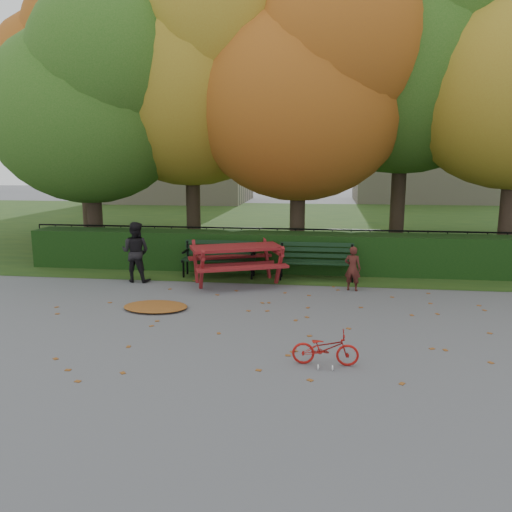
# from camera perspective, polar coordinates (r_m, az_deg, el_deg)

# --- Properties ---
(ground) EXTENTS (90.00, 90.00, 0.00)m
(ground) POSITION_cam_1_polar(r_m,az_deg,el_deg) (8.81, -0.70, -8.03)
(ground) COLOR slate
(ground) RESTS_ON ground
(grass_strip) EXTENTS (90.00, 90.00, 0.00)m
(grass_strip) POSITION_cam_1_polar(r_m,az_deg,el_deg) (22.46, 4.41, 3.60)
(grass_strip) COLOR #1F3D15
(grass_strip) RESTS_ON ground
(building_left) EXTENTS (10.00, 7.00, 15.00)m
(building_left) POSITION_cam_1_polar(r_m,az_deg,el_deg) (36.03, -9.47, 18.20)
(building_left) COLOR tan
(building_left) RESTS_ON ground
(building_right) EXTENTS (9.00, 6.00, 12.00)m
(building_right) POSITION_cam_1_polar(r_m,az_deg,el_deg) (37.01, 18.76, 15.25)
(building_right) COLOR tan
(building_right) RESTS_ON ground
(hedge) EXTENTS (13.00, 0.90, 1.00)m
(hedge) POSITION_cam_1_polar(r_m,az_deg,el_deg) (13.01, 2.12, 0.48)
(hedge) COLOR black
(hedge) RESTS_ON ground
(iron_fence) EXTENTS (14.00, 0.04, 1.02)m
(iron_fence) POSITION_cam_1_polar(r_m,az_deg,el_deg) (13.79, 2.44, 1.23)
(iron_fence) COLOR black
(iron_fence) RESTS_ON ground
(tree_a) EXTENTS (5.88, 5.60, 7.48)m
(tree_a) POSITION_cam_1_polar(r_m,az_deg,el_deg) (15.31, -17.95, 16.65)
(tree_a) COLOR black
(tree_a) RESTS_ON ground
(tree_b) EXTENTS (6.72, 6.40, 8.79)m
(tree_b) POSITION_cam_1_polar(r_m,az_deg,el_deg) (15.63, -6.45, 20.23)
(tree_b) COLOR black
(tree_b) RESTS_ON ground
(tree_c) EXTENTS (6.30, 6.00, 8.00)m
(tree_c) POSITION_cam_1_polar(r_m,az_deg,el_deg) (14.34, 6.34, 18.74)
(tree_c) COLOR black
(tree_c) RESTS_ON ground
(tree_d) EXTENTS (7.14, 6.80, 9.58)m
(tree_d) POSITION_cam_1_polar(r_m,az_deg,el_deg) (16.01, 18.35, 21.66)
(tree_d) COLOR black
(tree_d) RESTS_ON ground
(tree_f) EXTENTS (6.93, 6.60, 9.19)m
(tree_f) POSITION_cam_1_polar(r_m,az_deg,el_deg) (19.57, -18.79, 18.71)
(tree_f) COLOR black
(tree_f) RESTS_ON ground
(bench_left) EXTENTS (1.80, 0.57, 0.88)m
(bench_left) POSITION_cam_1_polar(r_m,az_deg,el_deg) (12.42, -4.21, 0.05)
(bench_left) COLOR black
(bench_left) RESTS_ON ground
(bench_right) EXTENTS (1.80, 0.57, 0.88)m
(bench_right) POSITION_cam_1_polar(r_m,az_deg,el_deg) (12.17, 6.93, -0.23)
(bench_right) COLOR black
(bench_right) RESTS_ON ground
(picnic_table) EXTENTS (2.54, 2.32, 1.00)m
(picnic_table) POSITION_cam_1_polar(r_m,az_deg,el_deg) (11.67, -2.27, 0.19)
(picnic_table) COLOR maroon
(picnic_table) RESTS_ON ground
(leaf_pile) EXTENTS (1.51, 1.30, 0.09)m
(leaf_pile) POSITION_cam_1_polar(r_m,az_deg,el_deg) (9.98, -11.41, -5.68)
(leaf_pile) COLOR brown
(leaf_pile) RESTS_ON ground
(leaf_scatter) EXTENTS (9.00, 5.70, 0.01)m
(leaf_scatter) POSITION_cam_1_polar(r_m,az_deg,el_deg) (9.08, -0.43, -7.38)
(leaf_scatter) COLOR brown
(leaf_scatter) RESTS_ON ground
(child) EXTENTS (0.41, 0.33, 1.00)m
(child) POSITION_cam_1_polar(r_m,az_deg,el_deg) (11.22, 10.98, -1.41)
(child) COLOR #461B16
(child) RESTS_ON ground
(adult) EXTENTS (0.74, 0.60, 1.43)m
(adult) POSITION_cam_1_polar(r_m,az_deg,el_deg) (12.15, -13.60, 0.46)
(adult) COLOR black
(adult) RESTS_ON ground
(bicycle) EXTENTS (0.94, 0.34, 0.49)m
(bicycle) POSITION_cam_1_polar(r_m,az_deg,el_deg) (7.22, 7.94, -10.40)
(bicycle) COLOR #A9140F
(bicycle) RESTS_ON ground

